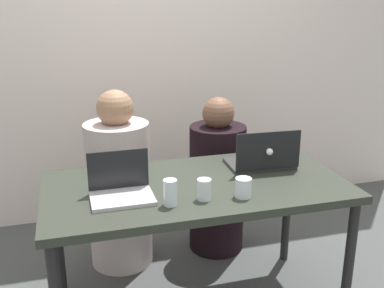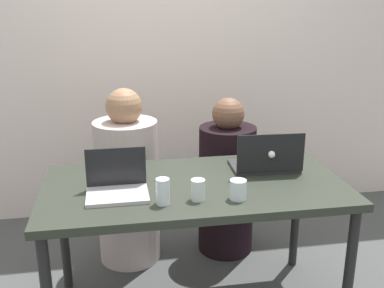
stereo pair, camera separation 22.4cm
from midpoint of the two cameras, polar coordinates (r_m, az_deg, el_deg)
back_wall at (r=3.39m, az=-7.95°, el=13.18°), size 4.50×0.10×2.69m
desk at (r=2.26m, az=-2.33°, el=-6.66°), size 1.49×0.76×0.74m
person_on_left at (r=2.83m, az=-11.48°, el=-5.69°), size 0.40×0.40×1.12m
person_on_right at (r=2.95m, az=1.02°, el=-5.09°), size 0.43×0.43×1.04m
laptop_back_right at (r=2.43m, az=6.34°, el=-1.98°), size 0.36×0.27×0.22m
laptop_front_left at (r=2.10m, az=-12.07°, el=-5.55°), size 0.28×0.24×0.20m
water_glass_center at (r=2.04m, az=-1.60°, el=-6.02°), size 0.06×0.06×0.10m
water_glass_left at (r=1.99m, az=-6.02°, el=-6.43°), size 0.06×0.06×0.12m
water_glass_right at (r=2.07m, az=3.44°, el=-5.77°), size 0.08×0.08×0.09m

